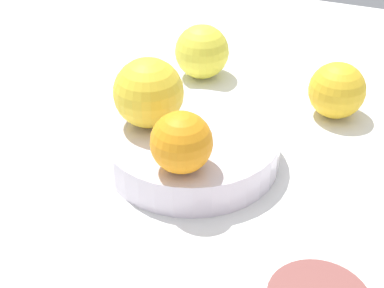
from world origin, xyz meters
The scene contains 6 objects.
ground_plane centered at (0.00, 0.00, -1.00)cm, with size 110.00×110.00×2.00cm, color white.
fruit_bowl centered at (0.00, 0.00, 1.82)cm, with size 19.19×19.19×3.84cm.
orange_in_bowl_0 centered at (-1.46, 6.31, 6.92)cm, with size 6.15×6.15×6.15cm, color orange.
orange_in_bowl_1 centered at (5.04, -0.19, 7.67)cm, with size 7.66×7.66×7.66cm, color yellow.
orange_loose_0 centered at (-12.80, -15.82, 3.51)cm, with size 7.02×7.02×7.02cm, color yellow.
orange_loose_1 centered at (6.37, -19.33, 3.74)cm, with size 7.48×7.48×7.48cm, color yellow.
Camera 1 is at (-19.29, 47.49, 37.78)cm, focal length 53.19 mm.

